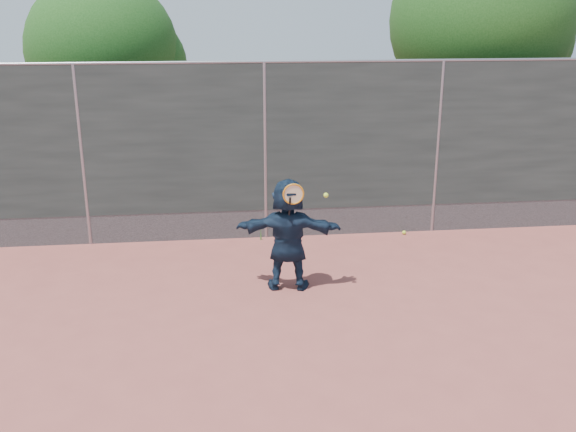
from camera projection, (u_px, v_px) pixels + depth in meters
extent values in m
plane|color=#9E4C42|center=(289.00, 331.00, 7.95)|extent=(80.00, 80.00, 0.00)
imported|color=#15263B|center=(288.00, 234.00, 8.97)|extent=(1.55, 0.70, 1.61)
sphere|color=#D0F235|center=(404.00, 232.00, 11.37)|extent=(0.07, 0.07, 0.07)
cube|color=#38423D|center=(265.00, 138.00, 10.72)|extent=(20.00, 0.04, 2.50)
cube|color=slate|center=(266.00, 223.00, 11.18)|extent=(20.00, 0.03, 0.50)
cylinder|color=gray|center=(264.00, 62.00, 10.34)|extent=(20.00, 0.05, 0.05)
cylinder|color=gray|center=(82.00, 157.00, 10.47)|extent=(0.06, 0.06, 3.00)
cylinder|color=gray|center=(265.00, 153.00, 10.80)|extent=(0.06, 0.06, 3.00)
cylinder|color=gray|center=(437.00, 149.00, 11.12)|extent=(0.06, 0.06, 3.00)
torus|color=orange|center=(293.00, 194.00, 8.59)|extent=(0.29, 0.04, 0.29)
cylinder|color=beige|center=(293.00, 194.00, 8.59)|extent=(0.25, 0.02, 0.25)
cylinder|color=black|center=(290.00, 208.00, 8.66)|extent=(0.04, 0.13, 0.33)
sphere|color=#D0F235|center=(326.00, 195.00, 8.65)|extent=(0.07, 0.07, 0.07)
cylinder|color=#382314|center=(471.00, 135.00, 13.43)|extent=(0.28, 0.28, 2.60)
sphere|color=#23561C|center=(481.00, 21.00, 12.73)|extent=(3.60, 3.60, 3.60)
sphere|color=#23561C|center=(509.00, 39.00, 13.11)|extent=(2.52, 2.52, 2.52)
cylinder|color=#382314|center=(111.00, 145.00, 13.43)|extent=(0.28, 0.28, 2.20)
sphere|color=#23561C|center=(103.00, 50.00, 12.84)|extent=(3.00, 3.00, 3.00)
sphere|color=#23561C|center=(136.00, 65.00, 13.19)|extent=(2.10, 2.10, 2.10)
cone|color=#387226|center=(281.00, 231.00, 11.13)|extent=(0.03, 0.03, 0.26)
cone|color=#387226|center=(298.00, 229.00, 11.18)|extent=(0.03, 0.03, 0.30)
cone|color=#387226|center=(261.00, 234.00, 11.08)|extent=(0.03, 0.03, 0.22)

